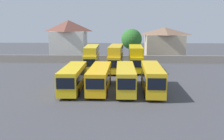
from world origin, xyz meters
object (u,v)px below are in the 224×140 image
at_px(house_terrace_centre, 164,42).
at_px(tree_left_of_lot, 132,39).
at_px(bus_6, 116,57).
at_px(bus_7, 136,57).
at_px(bus_2, 100,77).
at_px(bus_4, 152,77).
at_px(bus_1, 73,77).
at_px(bus_3, 125,77).
at_px(house_terrace_left, 69,39).
at_px(bus_5, 92,57).

distance_m(house_terrace_centre, tree_left_of_lot, 11.66).
distance_m(bus_6, bus_7, 3.91).
distance_m(bus_2, bus_4, 7.23).
height_order(bus_4, bus_6, bus_6).
relative_size(bus_1, bus_3, 0.97).
bearing_deg(bus_1, house_terrace_centre, 151.16).
bearing_deg(bus_7, bus_1, -30.35).
bearing_deg(bus_2, tree_left_of_lot, 169.59).
bearing_deg(bus_3, bus_6, -173.93).
relative_size(bus_3, house_terrace_left, 1.05).
height_order(bus_3, house_terrace_centre, house_terrace_centre).
distance_m(bus_6, house_terrace_centre, 23.61).
distance_m(bus_1, bus_5, 15.32).
distance_m(bus_1, bus_3, 7.24).
height_order(bus_4, tree_left_of_lot, tree_left_of_lot).
height_order(bus_2, bus_6, bus_6).
relative_size(bus_5, house_terrace_centre, 0.95).
bearing_deg(bus_5, tree_left_of_lot, 143.65).
bearing_deg(bus_5, bus_3, 21.02).
xyz_separation_m(house_terrace_left, tree_left_of_lot, (16.62, -5.68, 0.28)).
bearing_deg(bus_4, bus_1, -88.93).
bearing_deg(bus_4, bus_3, -90.73).
relative_size(bus_7, house_terrace_centre, 0.96).
height_order(bus_2, bus_4, bus_4).
xyz_separation_m(bus_3, tree_left_of_lot, (1.99, 27.42, 3.54)).
relative_size(bus_2, house_terrace_left, 1.06).
distance_m(bus_3, house_terrace_centre, 36.29).
height_order(bus_2, tree_left_of_lot, tree_left_of_lot).
distance_m(bus_1, bus_6, 15.77).
height_order(bus_5, bus_7, bus_5).
bearing_deg(house_terrace_centre, bus_5, -132.54).
bearing_deg(bus_1, bus_7, 147.34).
bearing_deg(bus_2, house_terrace_left, -160.19).
height_order(bus_2, bus_3, bus_3).
height_order(bus_1, bus_6, bus_6).
distance_m(bus_3, bus_5, 16.54).
xyz_separation_m(bus_1, bus_6, (5.63, 14.71, 0.91)).
distance_m(bus_6, tree_left_of_lot, 13.52).
bearing_deg(bus_5, bus_1, -4.90).
xyz_separation_m(bus_3, bus_5, (-6.41, 15.23, 0.81)).
relative_size(bus_4, house_terrace_left, 1.06).
xyz_separation_m(bus_4, bus_5, (-10.03, 15.38, 0.75)).
bearing_deg(tree_left_of_lot, bus_5, -124.56).
relative_size(bus_2, bus_6, 1.01).
xyz_separation_m(bus_4, tree_left_of_lot, (-1.64, 27.57, 3.48)).
bearing_deg(house_terrace_centre, bus_3, -108.05).
xyz_separation_m(bus_7, house_terrace_left, (-16.89, 17.92, 2.45)).
relative_size(bus_1, house_terrace_left, 1.01).
xyz_separation_m(bus_5, tree_left_of_lot, (8.40, 12.19, 2.73)).
xyz_separation_m(bus_6, house_terrace_centre, (12.83, 19.77, 1.38)).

